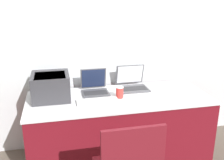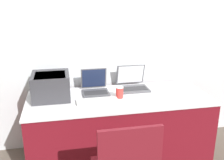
% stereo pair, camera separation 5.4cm
% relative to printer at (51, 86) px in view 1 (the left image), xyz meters
% --- Properties ---
extents(wall_back, '(8.00, 0.05, 2.60)m').
position_rel_printer_xyz_m(wall_back, '(0.69, 0.35, 0.41)').
color(wall_back, silver).
rests_on(wall_back, ground_plane).
extents(table, '(1.90, 0.77, 0.75)m').
position_rel_printer_xyz_m(table, '(0.69, -0.11, -0.52)').
color(table, maroon).
rests_on(table, ground_plane).
extents(printer, '(0.37, 0.37, 0.26)m').
position_rel_printer_xyz_m(printer, '(0.00, 0.00, 0.00)').
color(printer, '#333338').
rests_on(printer, table).
extents(laptop_left, '(0.28, 0.29, 0.25)m').
position_rel_printer_xyz_m(laptop_left, '(0.46, 0.08, -0.09)').
color(laptop_left, '#4C4C51').
rests_on(laptop_left, table).
extents(laptop_right, '(0.33, 0.32, 0.25)m').
position_rel_printer_xyz_m(laptop_right, '(0.90, 0.13, -0.09)').
color(laptop_right, '#4C4C51').
rests_on(laptop_right, table).
extents(external_keyboard, '(0.42, 0.15, 0.02)m').
position_rel_printer_xyz_m(external_keyboard, '(0.45, -0.20, -0.13)').
color(external_keyboard, silver).
rests_on(external_keyboard, table).
extents(coffee_cup, '(0.08, 0.08, 0.12)m').
position_rel_printer_xyz_m(coffee_cup, '(0.69, -0.13, -0.08)').
color(coffee_cup, red).
rests_on(coffee_cup, table).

